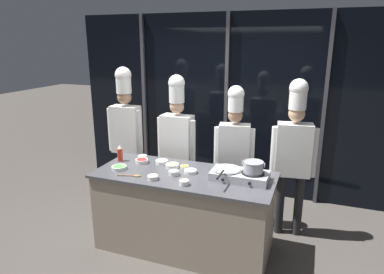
{
  "coord_description": "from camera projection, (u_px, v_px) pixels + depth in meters",
  "views": [
    {
      "loc": [
        1.29,
        -3.22,
        2.3
      ],
      "look_at": [
        0.0,
        0.25,
        1.25
      ],
      "focal_mm": 32.0,
      "sensor_mm": 36.0,
      "label": 1
    }
  ],
  "objects": [
    {
      "name": "chef_sous",
      "position": [
        177.0,
        137.0,
        4.42
      ],
      "size": [
        0.53,
        0.23,
        1.9
      ],
      "rotation": [
        0.0,
        0.0,
        3.1
      ],
      "color": "#232326",
      "rests_on": "ground_plane"
    },
    {
      "name": "window_wall_back",
      "position": [
        227.0,
        105.0,
        5.19
      ],
      "size": [
        4.88,
        0.09,
        2.7
      ],
      "color": "black",
      "rests_on": "ground_plane"
    },
    {
      "name": "ground_plane",
      "position": [
        184.0,
        246.0,
        3.97
      ],
      "size": [
        24.0,
        24.0,
        0.0
      ],
      "primitive_type": "plane",
      "color": "#47423D"
    },
    {
      "name": "prep_bowl_garlic",
      "position": [
        190.0,
        171.0,
        3.74
      ],
      "size": [
        0.14,
        0.14,
        0.04
      ],
      "color": "white",
      "rests_on": "demo_counter"
    },
    {
      "name": "prep_bowl_shrimp",
      "position": [
        153.0,
        177.0,
        3.56
      ],
      "size": [
        0.11,
        0.11,
        0.04
      ],
      "color": "white",
      "rests_on": "demo_counter"
    },
    {
      "name": "chef_line",
      "position": [
        234.0,
        146.0,
        4.2
      ],
      "size": [
        0.49,
        0.25,
        1.79
      ],
      "rotation": [
        0.0,
        0.0,
        3.31
      ],
      "color": "#4C4C51",
      "rests_on": "ground_plane"
    },
    {
      "name": "prep_bowl_rice",
      "position": [
        162.0,
        161.0,
        4.03
      ],
      "size": [
        0.15,
        0.15,
        0.04
      ],
      "color": "white",
      "rests_on": "demo_counter"
    },
    {
      "name": "stock_pot",
      "position": [
        253.0,
        167.0,
        3.47
      ],
      "size": [
        0.23,
        0.21,
        0.12
      ],
      "color": "#93969B",
      "rests_on": "portable_stove"
    },
    {
      "name": "prep_bowl_scallions",
      "position": [
        119.0,
        167.0,
        3.85
      ],
      "size": [
        0.17,
        0.17,
        0.04
      ],
      "color": "white",
      "rests_on": "demo_counter"
    },
    {
      "name": "prep_bowl_bean_sprouts",
      "position": [
        184.0,
        182.0,
        3.42
      ],
      "size": [
        0.1,
        0.1,
        0.05
      ],
      "color": "white",
      "rests_on": "demo_counter"
    },
    {
      "name": "squeeze_bottle_chili",
      "position": [
        120.0,
        153.0,
        4.09
      ],
      "size": [
        0.06,
        0.06,
        0.2
      ],
      "color": "red",
      "rests_on": "demo_counter"
    },
    {
      "name": "prep_bowl_carrots",
      "position": [
        184.0,
        167.0,
        3.85
      ],
      "size": [
        0.1,
        0.1,
        0.04
      ],
      "color": "white",
      "rests_on": "demo_counter"
    },
    {
      "name": "prep_bowl_mushrooms",
      "position": [
        172.0,
        165.0,
        3.9
      ],
      "size": [
        0.15,
        0.15,
        0.04
      ],
      "color": "white",
      "rests_on": "demo_counter"
    },
    {
      "name": "prep_bowl_ginger",
      "position": [
        143.0,
        157.0,
        4.19
      ],
      "size": [
        0.11,
        0.11,
        0.04
      ],
      "color": "white",
      "rests_on": "demo_counter"
    },
    {
      "name": "frying_pan",
      "position": [
        227.0,
        167.0,
        3.57
      ],
      "size": [
        0.31,
        0.53,
        0.05
      ],
      "color": "#ADAFB5",
      "rests_on": "portable_stove"
    },
    {
      "name": "prep_bowl_noodles",
      "position": [
        174.0,
        172.0,
        3.67
      ],
      "size": [
        0.11,
        0.11,
        0.05
      ],
      "color": "white",
      "rests_on": "demo_counter"
    },
    {
      "name": "demo_counter",
      "position": [
        184.0,
        211.0,
        3.84
      ],
      "size": [
        1.96,
        0.83,
        0.9
      ],
      "color": "gray",
      "rests_on": "ground_plane"
    },
    {
      "name": "portable_stove",
      "position": [
        240.0,
        175.0,
        3.55
      ],
      "size": [
        0.59,
        0.33,
        0.1
      ],
      "color": "#B2B5BA",
      "rests_on": "demo_counter"
    },
    {
      "name": "prep_bowl_bell_pepper",
      "position": [
        142.0,
        161.0,
        4.04
      ],
      "size": [
        0.15,
        0.15,
        0.05
      ],
      "color": "white",
      "rests_on": "demo_counter"
    },
    {
      "name": "serving_spoon_slotted",
      "position": [
        134.0,
        176.0,
        3.65
      ],
      "size": [
        0.26,
        0.1,
        0.02
      ],
      "color": "olive",
      "rests_on": "demo_counter"
    },
    {
      "name": "chef_head",
      "position": [
        126.0,
        126.0,
        4.68
      ],
      "size": [
        0.52,
        0.22,
        1.97
      ],
      "rotation": [
        0.0,
        0.0,
        3.17
      ],
      "color": "#2D3856",
      "rests_on": "ground_plane"
    },
    {
      "name": "chef_pastry",
      "position": [
        294.0,
        147.0,
        3.95
      ],
      "size": [
        0.52,
        0.26,
        1.9
      ],
      "rotation": [
        0.0,
        0.0,
        3.28
      ],
      "color": "#232326",
      "rests_on": "ground_plane"
    }
  ]
}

